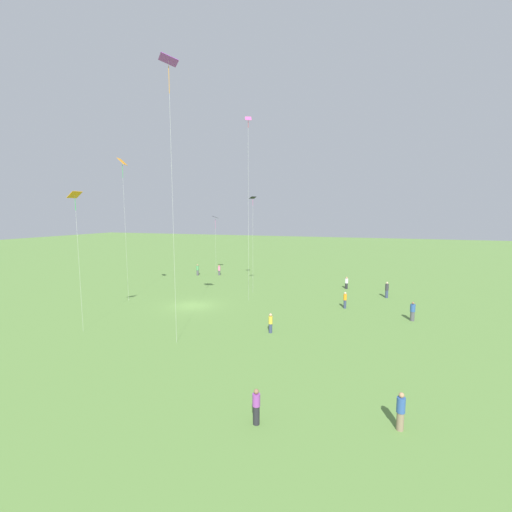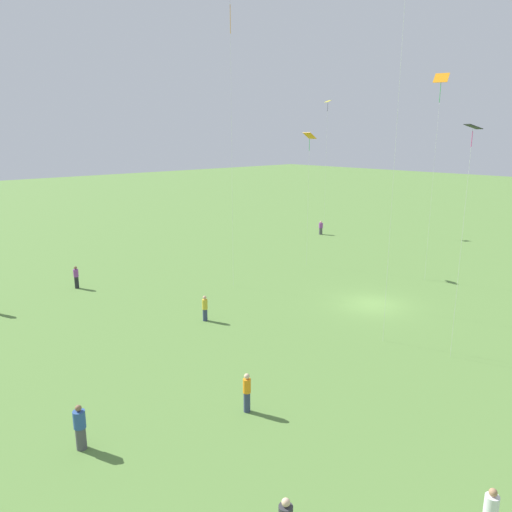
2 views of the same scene
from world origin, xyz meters
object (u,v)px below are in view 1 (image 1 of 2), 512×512
at_px(person_5, 401,411).
at_px(person_9, 271,323).
at_px(person_2, 256,407).
at_px(kite_2, 248,138).
at_px(person_4, 413,311).
at_px(kite_6, 122,168).
at_px(person_3, 345,300).
at_px(kite_3, 75,200).
at_px(person_8, 346,283).
at_px(kite_1, 169,72).
at_px(person_1, 219,270).
at_px(person_7, 387,290).
at_px(kite_0, 215,219).
at_px(kite_4, 253,204).
at_px(person_0, 198,270).

xyz_separation_m(person_5, person_9, (-10.42, -9.33, -0.07)).
xyz_separation_m(person_2, kite_2, (-21.62, -8.48, 17.10)).
xyz_separation_m(person_4, kite_6, (2.52, -29.87, 13.96)).
bearing_deg(person_2, person_3, 13.04).
bearing_deg(kite_3, kite_6, -111.43).
xyz_separation_m(person_4, person_8, (-12.13, -6.88, -0.10)).
xyz_separation_m(kite_1, kite_2, (-13.95, 0.68, -1.72)).
height_order(person_1, person_5, person_5).
relative_size(person_3, person_5, 0.97).
relative_size(person_7, person_8, 1.19).
height_order(person_4, person_7, person_7).
bearing_deg(kite_1, person_9, -52.32).
xyz_separation_m(person_3, kite_0, (-15.00, -22.22, 8.22)).
bearing_deg(kite_1, person_5, -109.38).
bearing_deg(person_7, kite_4, -133.10).
distance_m(person_5, person_7, 26.44).
bearing_deg(person_8, person_3, -171.39).
bearing_deg(person_5, kite_6, 24.46).
height_order(person_9, kite_6, kite_6).
bearing_deg(kite_1, kite_6, 54.14).
bearing_deg(kite_0, kite_4, -114.45).
height_order(person_2, person_4, person_4).
bearing_deg(person_8, kite_3, 146.03).
distance_m(person_8, kite_6, 30.67).
bearing_deg(kite_3, kite_0, -126.77).
xyz_separation_m(person_1, person_9, (23.21, 15.73, -0.02)).
bearing_deg(person_1, person_0, -79.45).
distance_m(person_1, person_7, 26.17).
relative_size(person_2, person_7, 0.91).
bearing_deg(person_7, kite_3, -103.41).
bearing_deg(person_0, person_3, -88.22).
relative_size(person_5, kite_0, 0.19).
xyz_separation_m(person_1, kite_0, (-1.50, -1.32, 8.25)).
height_order(person_7, kite_2, kite_2).
xyz_separation_m(person_5, kite_3, (-5.62, -24.41, 10.02)).
xyz_separation_m(person_3, person_8, (-9.83, -0.64, -0.10)).
distance_m(person_5, kite_6, 34.64).
height_order(person_2, kite_1, kite_1).
height_order(person_9, kite_3, kite_3).
height_order(person_9, kite_0, kite_0).
relative_size(person_4, kite_4, 0.15).
relative_size(person_2, kite_1, 0.08).
xyz_separation_m(person_3, person_7, (-6.31, 4.25, 0.06)).
bearing_deg(person_1, person_4, 49.23).
bearing_deg(kite_1, kite_3, 93.50).
distance_m(person_2, person_3, 21.99).
relative_size(person_3, person_9, 1.06).
bearing_deg(person_8, kite_0, 81.44).
xyz_separation_m(person_8, kite_4, (6.48, -10.81, 10.28)).
distance_m(kite_3, kite_6, 10.99).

